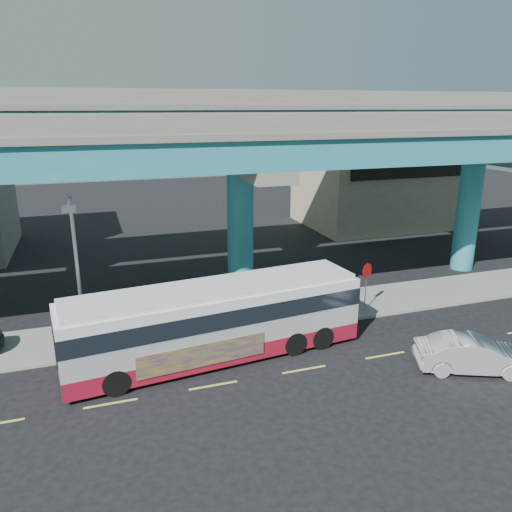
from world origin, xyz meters
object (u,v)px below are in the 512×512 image
object	(u,v)px
transit_bus	(216,319)
stop_sign	(367,276)
street_lamp	(76,256)
sedan	(472,354)

from	to	relation	value
transit_bus	stop_sign	world-z (taller)	transit_bus
transit_bus	stop_sign	bearing A→B (deg)	7.75
transit_bus	street_lamp	bearing A→B (deg)	159.13
stop_sign	sedan	bearing A→B (deg)	-82.27
stop_sign	street_lamp	bearing A→B (deg)	-179.05
street_lamp	stop_sign	xyz separation A→B (m)	(14.36, 0.72, -2.74)
transit_bus	stop_sign	xyz separation A→B (m)	(8.80, 2.18, 0.27)
stop_sign	transit_bus	bearing A→B (deg)	-168.02
transit_bus	stop_sign	size ratio (longest dim) A/B	4.93
transit_bus	street_lamp	distance (m)	6.48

